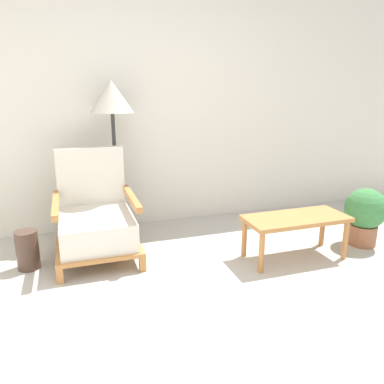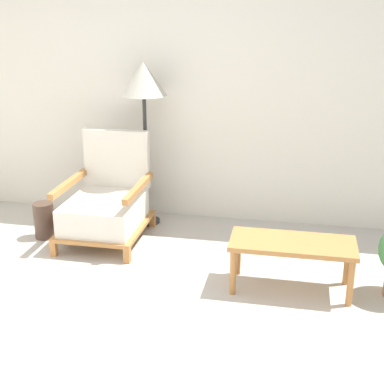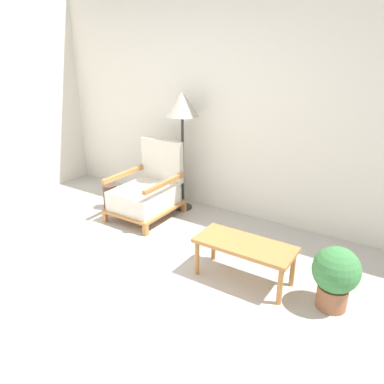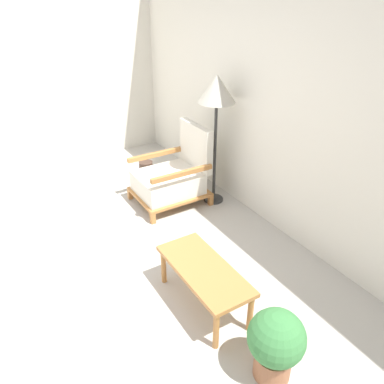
# 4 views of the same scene
# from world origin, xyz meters

# --- Properties ---
(ground_plane) EXTENTS (14.00, 14.00, 0.00)m
(ground_plane) POSITION_xyz_m (0.00, 0.00, 0.00)
(ground_plane) COLOR #B7B2A8
(wall_back) EXTENTS (8.00, 0.06, 2.70)m
(wall_back) POSITION_xyz_m (0.00, 2.35, 1.35)
(wall_back) COLOR silver
(wall_back) RESTS_ON ground_plane
(armchair) EXTENTS (0.67, 0.80, 0.89)m
(armchair) POSITION_xyz_m (-0.58, 1.66, 0.32)
(armchair) COLOR #B2753D
(armchair) RESTS_ON ground_plane
(floor_lamp) EXTENTS (0.40, 0.40, 1.47)m
(floor_lamp) POSITION_xyz_m (-0.34, 2.08, 1.27)
(floor_lamp) COLOR #2D2D2D
(floor_lamp) RESTS_ON ground_plane
(coffee_table) EXTENTS (0.87, 0.38, 0.37)m
(coffee_table) POSITION_xyz_m (0.99, 1.07, 0.32)
(coffee_table) COLOR #B2753D
(coffee_table) RESTS_ON ground_plane
(vase) EXTENTS (0.17, 0.17, 0.31)m
(vase) POSITION_xyz_m (-1.12, 1.57, 0.16)
(vase) COLOR #473328
(vase) RESTS_ON ground_plane
(potted_plant) EXTENTS (0.37, 0.37, 0.53)m
(potted_plant) POSITION_xyz_m (1.75, 1.12, 0.30)
(potted_plant) COLOR #935B3D
(potted_plant) RESTS_ON ground_plane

